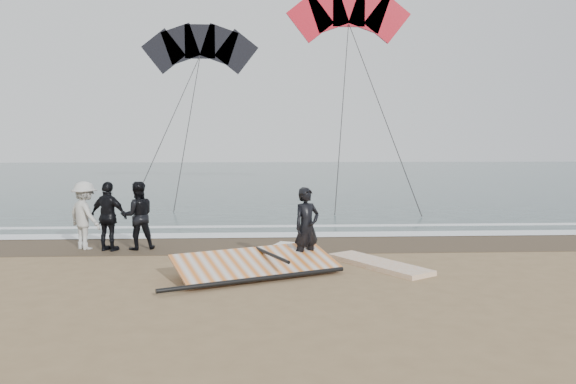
# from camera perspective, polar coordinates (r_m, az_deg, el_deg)

# --- Properties ---
(ground) EXTENTS (120.00, 120.00, 0.00)m
(ground) POSITION_cam_1_polar(r_m,az_deg,el_deg) (11.24, -1.57, -9.61)
(ground) COLOR #8C704C
(ground) RESTS_ON ground
(sea) EXTENTS (120.00, 54.00, 0.02)m
(sea) POSITION_cam_1_polar(r_m,az_deg,el_deg) (43.95, -2.52, 1.60)
(sea) COLOR #233838
(sea) RESTS_ON ground
(wet_sand) EXTENTS (120.00, 2.80, 0.01)m
(wet_sand) POSITION_cam_1_polar(r_m,az_deg,el_deg) (15.63, -1.94, -5.32)
(wet_sand) COLOR #4C3D2B
(wet_sand) RESTS_ON ground
(foam_near) EXTENTS (120.00, 0.90, 0.01)m
(foam_near) POSITION_cam_1_polar(r_m,az_deg,el_deg) (17.01, -2.01, -4.37)
(foam_near) COLOR white
(foam_near) RESTS_ON sea
(foam_far) EXTENTS (120.00, 0.45, 0.01)m
(foam_far) POSITION_cam_1_polar(r_m,az_deg,el_deg) (18.68, -2.09, -3.49)
(foam_far) COLOR white
(foam_far) RESTS_ON sea
(man_main) EXTENTS (0.79, 0.72, 1.82)m
(man_main) POSITION_cam_1_polar(r_m,az_deg,el_deg) (12.79, 1.90, -3.60)
(man_main) COLOR black
(man_main) RESTS_ON ground
(board_white) EXTENTS (2.11, 2.72, 0.11)m
(board_white) POSITION_cam_1_polar(r_m,az_deg,el_deg) (13.13, 9.20, -7.24)
(board_white) COLOR white
(board_white) RESTS_ON ground
(board_cream) EXTENTS (1.64, 2.66, 0.11)m
(board_cream) POSITION_cam_1_polar(r_m,az_deg,el_deg) (14.21, -1.26, -6.20)
(board_cream) COLOR white
(board_cream) RESTS_ON ground
(trio_cluster) EXTENTS (2.59, 1.33, 1.82)m
(trio_cluster) POSITION_cam_1_polar(r_m,az_deg,el_deg) (15.47, -17.82, -2.32)
(trio_cluster) COLOR black
(trio_cluster) RESTS_ON ground
(sail_rig) EXTENTS (3.74, 2.97, 0.49)m
(sail_rig) POSITION_cam_1_polar(r_m,az_deg,el_deg) (12.27, -3.50, -7.41)
(sail_rig) COLOR black
(sail_rig) RESTS_ON ground
(kite_red) EXTENTS (7.57, 5.40, 14.01)m
(kite_red) POSITION_cam_1_polar(r_m,az_deg,el_deg) (31.93, 6.19, 17.09)
(kite_red) COLOR red
(kite_red) RESTS_ON ground
(kite_dark) EXTENTS (7.80, 6.18, 14.45)m
(kite_dark) POSITION_cam_1_polar(r_m,az_deg,el_deg) (34.90, -8.94, 13.91)
(kite_dark) COLOR black
(kite_dark) RESTS_ON ground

